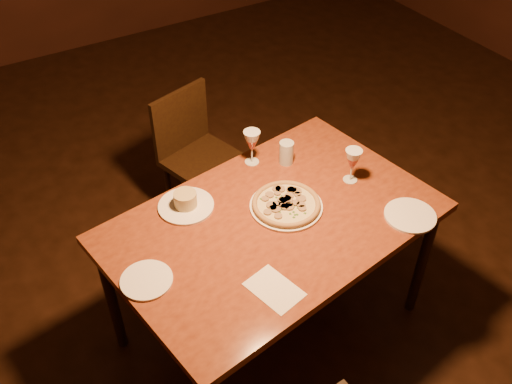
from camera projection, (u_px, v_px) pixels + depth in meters
floor at (319, 319)px, 2.87m from camera, size 7.00×7.00×0.00m
dining_table at (273, 231)px, 2.41m from camera, size 1.47×1.07×0.73m
chair_far at (196, 152)px, 3.19m from camera, size 0.47×0.47×0.79m
pizza_plate at (286, 204)px, 2.42m from camera, size 0.31×0.31×0.03m
ramekin_saucer at (186, 203)px, 2.41m from camera, size 0.24×0.24×0.08m
wine_glass_far at (252, 147)px, 2.61m from camera, size 0.08×0.08×0.17m
wine_glass_right at (352, 165)px, 2.51m from camera, size 0.08×0.08×0.17m
water_tumbler at (286, 153)px, 2.63m from camera, size 0.07×0.07×0.11m
side_plate_left at (147, 280)px, 2.12m from camera, size 0.20×0.20×0.01m
side_plate_near at (410, 216)px, 2.38m from camera, size 0.22×0.22×0.01m
menu_card at (274, 289)px, 2.09m from camera, size 0.18×0.23×0.00m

